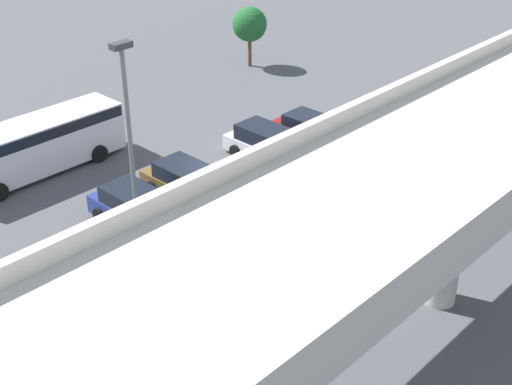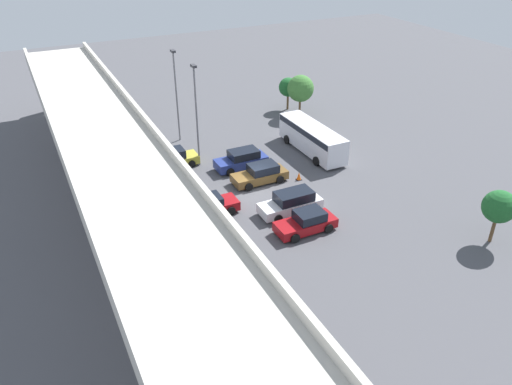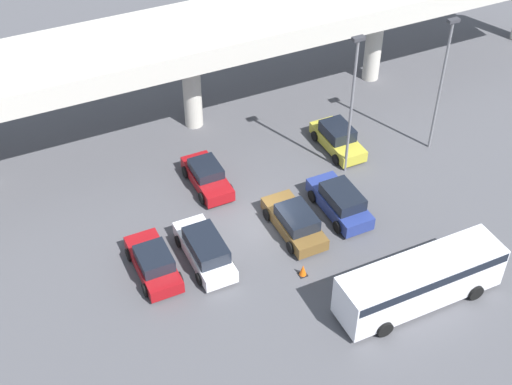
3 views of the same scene
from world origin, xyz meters
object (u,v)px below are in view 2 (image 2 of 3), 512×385
parked_car_3 (261,174)px  tree_front_left (499,207)px  parked_car_0 (307,222)px  parked_car_4 (242,160)px  lamp_post_mid_lot (176,90)px  tree_front_right (288,87)px  traffic_cone (299,176)px  parked_car_5 (173,159)px  tree_front_centre (301,89)px  parked_car_2 (209,206)px  shuttle_bus (312,137)px  parked_car_1 (291,203)px  lamp_post_near_aisle (196,109)px

parked_car_3 → tree_front_left: (-14.74, -10.36, 2.05)m
parked_car_0 → parked_car_4: (11.04, -0.06, 0.07)m
parked_car_3 → lamp_post_mid_lot: 12.61m
tree_front_right → parked_car_3: bearing=143.2°
parked_car_0 → parked_car_3: 8.00m
parked_car_3 → traffic_cone: bearing=159.9°
parked_car_5 → tree_front_centre: 17.66m
parked_car_2 → parked_car_3: size_ratio=0.93×
parked_car_3 → traffic_cone: (-1.12, -3.08, -0.41)m
lamp_post_mid_lot → tree_front_right: 14.38m
tree_front_centre → shuttle_bus: bearing=156.2°
parked_car_2 → tree_front_right: size_ratio=1.18×
tree_front_centre → parked_car_3: bearing=137.7°
tree_front_right → shuttle_bus: bearing=161.8°
parked_car_5 → tree_front_left: size_ratio=1.11×
tree_front_left → parked_car_1: bearing=47.7°
parked_car_2 → lamp_post_near_aisle: (8.13, -2.27, 4.53)m
tree_front_right → traffic_cone: tree_front_right is taller
parked_car_3 → parked_car_0: bearing=87.3°
lamp_post_near_aisle → parked_car_1: bearing=-162.1°
parked_car_2 → lamp_post_near_aisle: 9.58m
tree_front_centre → tree_front_right: 2.35m
parked_car_0 → tree_front_right: (22.18, -10.99, 1.87)m
parked_car_1 → parked_car_2: size_ratio=1.12×
shuttle_bus → tree_front_right: size_ratio=2.36×
parked_car_5 → lamp_post_mid_lot: (5.36, -2.40, 4.38)m
parked_car_0 → parked_car_2: (5.16, 5.36, -0.02)m
parked_car_4 → lamp_post_near_aisle: bearing=-35.6°
tree_front_right → tree_front_centre: bearing=-174.4°
lamp_post_near_aisle → parked_car_3: bearing=-146.8°
tree_front_right → parked_car_5: bearing=116.7°
parked_car_5 → parked_car_0: bearing=-69.4°
parked_car_4 → tree_front_right: tree_front_right is taller
parked_car_2 → tree_front_left: (-11.91, -16.10, 2.09)m
shuttle_bus → tree_front_centre: size_ratio=1.91×
lamp_post_near_aisle → shuttle_bus: bearing=-101.3°
parked_car_0 → tree_front_centre: size_ratio=0.98×
parked_car_1 → traffic_cone: (4.14, -3.13, -0.47)m
traffic_cone → parked_car_0: bearing=153.3°
lamp_post_near_aisle → tree_front_centre: (6.60, -14.31, -2.15)m
shuttle_bus → tree_front_centre: tree_front_centre is taller
parked_car_3 → tree_front_left: tree_front_left is taller
parked_car_1 → traffic_cone: size_ratio=6.93×
parked_car_4 → tree_front_centre: (8.85, -11.16, 2.28)m
tree_front_centre → traffic_cone: (-13.02, 7.77, -2.74)m
parked_car_4 → lamp_post_mid_lot: (8.31, 2.93, 4.34)m
parked_car_2 → tree_front_centre: size_ratio=0.96×
parked_car_3 → parked_car_4: size_ratio=1.01×
parked_car_4 → lamp_post_near_aisle: (2.25, 3.15, 4.43)m
parked_car_0 → parked_car_4: size_ratio=0.96×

